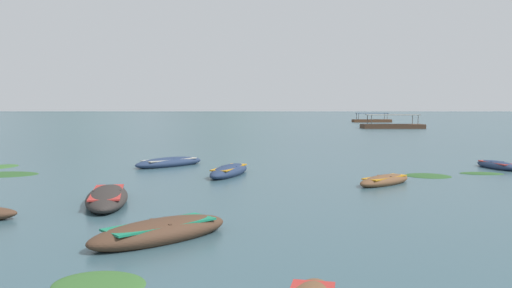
{
  "coord_description": "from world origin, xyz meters",
  "views": [
    {
      "loc": [
        1.2,
        -4.56,
        3.16
      ],
      "look_at": [
        -1.81,
        36.61,
        0.37
      ],
      "focal_mm": 35.63,
      "sensor_mm": 36.0,
      "label": 1
    }
  ],
  "objects_px": {
    "rowboat_6": "(497,165)",
    "rowboat_10": "(169,163)",
    "rowboat_0": "(229,171)",
    "rowboat_5": "(385,181)",
    "ferry_0": "(372,120)",
    "ferry_1": "(392,126)",
    "rowboat_12": "(107,198)",
    "rowboat_7": "(161,232)"
  },
  "relations": [
    {
      "from": "ferry_0",
      "to": "ferry_1",
      "type": "bearing_deg",
      "value": -94.09
    },
    {
      "from": "ferry_1",
      "to": "rowboat_7",
      "type": "bearing_deg",
      "value": -104.81
    },
    {
      "from": "rowboat_0",
      "to": "rowboat_10",
      "type": "relative_size",
      "value": 1.03
    },
    {
      "from": "rowboat_10",
      "to": "ferry_0",
      "type": "bearing_deg",
      "value": 75.35
    },
    {
      "from": "rowboat_5",
      "to": "rowboat_12",
      "type": "xyz_separation_m",
      "value": [
        -10.14,
        -5.17,
        0.04
      ]
    },
    {
      "from": "rowboat_5",
      "to": "ferry_0",
      "type": "distance_m",
      "value": 109.79
    },
    {
      "from": "rowboat_5",
      "to": "rowboat_10",
      "type": "xyz_separation_m",
      "value": [
        -10.82,
        6.23,
        0.04
      ]
    },
    {
      "from": "rowboat_12",
      "to": "ferry_0",
      "type": "bearing_deg",
      "value": 77.09
    },
    {
      "from": "rowboat_6",
      "to": "rowboat_12",
      "type": "distance_m",
      "value": 20.77
    },
    {
      "from": "ferry_1",
      "to": "rowboat_5",
      "type": "bearing_deg",
      "value": -101.08
    },
    {
      "from": "rowboat_7",
      "to": "ferry_1",
      "type": "xyz_separation_m",
      "value": [
        19.98,
        75.56,
        0.24
      ]
    },
    {
      "from": "rowboat_6",
      "to": "ferry_1",
      "type": "height_order",
      "value": "ferry_1"
    },
    {
      "from": "rowboat_5",
      "to": "rowboat_12",
      "type": "distance_m",
      "value": 11.39
    },
    {
      "from": "rowboat_0",
      "to": "ferry_0",
      "type": "xyz_separation_m",
      "value": [
        22.91,
        106.14,
        0.25
      ]
    },
    {
      "from": "rowboat_0",
      "to": "rowboat_6",
      "type": "distance_m",
      "value": 14.6
    },
    {
      "from": "rowboat_0",
      "to": "rowboat_7",
      "type": "relative_size",
      "value": 1.21
    },
    {
      "from": "rowboat_0",
      "to": "rowboat_5",
      "type": "height_order",
      "value": "rowboat_0"
    },
    {
      "from": "rowboat_0",
      "to": "ferry_0",
      "type": "distance_m",
      "value": 108.58
    },
    {
      "from": "rowboat_5",
      "to": "rowboat_10",
      "type": "distance_m",
      "value": 12.49
    },
    {
      "from": "rowboat_7",
      "to": "rowboat_5",
      "type": "bearing_deg",
      "value": 53.97
    },
    {
      "from": "rowboat_10",
      "to": "rowboat_12",
      "type": "distance_m",
      "value": 11.42
    },
    {
      "from": "rowboat_10",
      "to": "ferry_0",
      "type": "xyz_separation_m",
      "value": [
        26.77,
        102.4,
        0.25
      ]
    },
    {
      "from": "rowboat_10",
      "to": "ferry_0",
      "type": "distance_m",
      "value": 105.84
    },
    {
      "from": "rowboat_12",
      "to": "rowboat_10",
      "type": "bearing_deg",
      "value": 93.41
    },
    {
      "from": "rowboat_5",
      "to": "ferry_1",
      "type": "xyz_separation_m",
      "value": [
        12.88,
        65.81,
        0.29
      ]
    },
    {
      "from": "rowboat_6",
      "to": "rowboat_7",
      "type": "bearing_deg",
      "value": -131.32
    },
    {
      "from": "rowboat_12",
      "to": "rowboat_5",
      "type": "bearing_deg",
      "value": 27.01
    },
    {
      "from": "rowboat_7",
      "to": "ferry_0",
      "type": "distance_m",
      "value": 120.6
    },
    {
      "from": "rowboat_12",
      "to": "ferry_1",
      "type": "xyz_separation_m",
      "value": [
        23.03,
        70.98,
        0.25
      ]
    },
    {
      "from": "rowboat_10",
      "to": "ferry_1",
      "type": "xyz_separation_m",
      "value": [
        23.71,
        59.58,
        0.25
      ]
    },
    {
      "from": "ferry_0",
      "to": "rowboat_10",
      "type": "bearing_deg",
      "value": -104.65
    },
    {
      "from": "rowboat_6",
      "to": "rowboat_10",
      "type": "height_order",
      "value": "rowboat_10"
    },
    {
      "from": "rowboat_0",
      "to": "ferry_1",
      "type": "relative_size",
      "value": 0.42
    },
    {
      "from": "rowboat_6",
      "to": "ferry_0",
      "type": "relative_size",
      "value": 0.34
    },
    {
      "from": "rowboat_12",
      "to": "ferry_1",
      "type": "distance_m",
      "value": 74.62
    },
    {
      "from": "ferry_0",
      "to": "ferry_1",
      "type": "xyz_separation_m",
      "value": [
        -3.06,
        -42.82,
        -0.0
      ]
    },
    {
      "from": "rowboat_7",
      "to": "rowboat_6",
      "type": "bearing_deg",
      "value": 48.68
    },
    {
      "from": "rowboat_6",
      "to": "rowboat_7",
      "type": "xyz_separation_m",
      "value": [
        -14.19,
        -16.14,
        0.04
      ]
    },
    {
      "from": "rowboat_5",
      "to": "rowboat_12",
      "type": "height_order",
      "value": "rowboat_12"
    },
    {
      "from": "rowboat_6",
      "to": "rowboat_12",
      "type": "xyz_separation_m",
      "value": [
        -17.25,
        -11.57,
        0.04
      ]
    },
    {
      "from": "rowboat_7",
      "to": "rowboat_10",
      "type": "relative_size",
      "value": 0.85
    },
    {
      "from": "rowboat_7",
      "to": "rowboat_0",
      "type": "bearing_deg",
      "value": 89.4
    }
  ]
}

